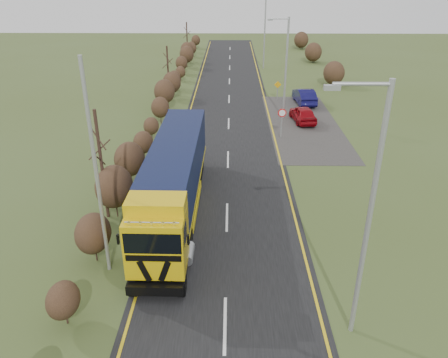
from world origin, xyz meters
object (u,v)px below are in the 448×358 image
car_red_hatchback (303,114)px  car_blue_sedan (304,96)px  streetlight_near (367,209)px  speed_sign (282,118)px  lorry (174,178)px

car_red_hatchback → car_blue_sedan: (1.01, 5.85, 0.05)m
car_red_hatchback → streetlight_near: 25.27m
streetlight_near → speed_sign: bearing=91.1°
car_blue_sedan → streetlight_near: bearing=80.0°
car_red_hatchback → speed_sign: 4.84m
car_blue_sedan → streetlight_near: streetlight_near is taller
lorry → car_blue_sedan: lorry is taller
lorry → streetlight_near: (7.40, -8.39, 2.93)m
lorry → car_red_hatchback: lorry is taller
speed_sign → lorry: bearing=-119.7°
lorry → car_red_hatchback: (9.33, 16.40, -1.56)m
lorry → speed_sign: lorry is taller
car_red_hatchback → streetlight_near: size_ratio=0.44×
car_blue_sedan → streetlight_near: 31.10m
car_red_hatchback → speed_sign: speed_sign is taller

